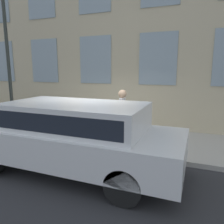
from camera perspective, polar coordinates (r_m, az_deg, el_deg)
The scene contains 6 objects.
ground_plane at distance 6.77m, azimuth -4.91°, elevation -10.50°, with size 80.00×80.00×0.00m, color #2D2D30.
sidewalk at distance 8.02m, azimuth -0.16°, elevation -6.47°, with size 2.97×60.00×0.14m.
fire_hydrant at distance 7.06m, azimuth -2.77°, elevation -4.73°, with size 0.28×0.41×0.83m.
person at distance 7.22m, azimuth 2.70°, elevation 0.48°, with size 0.41×0.27×1.70m.
parked_truck_white_near at distance 5.38m, azimuth -10.33°, elevation -5.22°, with size 2.02×5.37×1.70m.
street_lamp at distance 9.04m, azimuth -25.77°, elevation 15.50°, with size 0.36×0.36×5.14m.
Camera 1 is at (-5.62, -2.84, 2.47)m, focal length 35.00 mm.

